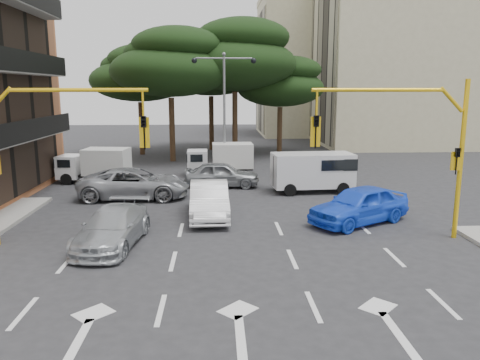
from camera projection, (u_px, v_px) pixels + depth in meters
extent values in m
plane|color=#28282B|center=(233.00, 260.00, 15.66)|extent=(120.00, 120.00, 0.00)
cube|color=gray|center=(225.00, 173.00, 31.33)|extent=(1.40, 6.00, 0.15)
cube|color=black|center=(4.00, 81.00, 21.84)|extent=(0.12, 14.72, 11.20)
cube|color=#B8B08A|center=(423.00, 54.00, 46.26)|extent=(20.00, 12.00, 18.00)
cube|color=black|center=(323.00, 59.00, 45.86)|extent=(0.12, 11.04, 16.20)
cube|color=#B8B08A|center=(325.00, 69.00, 57.87)|extent=(16.00, 12.00, 16.00)
cube|color=black|center=(260.00, 73.00, 57.58)|extent=(0.12, 11.04, 14.20)
cylinder|color=#382616|center=(172.00, 130.00, 36.55)|extent=(0.44, 0.44, 4.95)
ellipsoid|color=black|center=(170.00, 71.00, 35.69)|extent=(9.15, 9.15, 3.87)
ellipsoid|color=black|center=(177.00, 46.00, 34.97)|extent=(6.86, 6.86, 2.86)
ellipsoid|color=black|center=(164.00, 54.00, 35.71)|extent=(6.07, 6.07, 2.64)
cylinder|color=#382616|center=(235.00, 125.00, 38.71)|extent=(0.44, 0.44, 5.40)
ellipsoid|color=black|center=(235.00, 64.00, 37.77)|extent=(9.98, 9.98, 4.22)
ellipsoid|color=black|center=(242.00, 38.00, 37.02)|extent=(7.49, 7.49, 3.12)
ellipsoid|color=black|center=(228.00, 46.00, 37.76)|extent=(6.62, 6.62, 2.88)
cylinder|color=#382616|center=(142.00, 128.00, 40.37)|extent=(0.44, 0.44, 4.50)
ellipsoid|color=black|center=(140.00, 81.00, 39.59)|extent=(8.32, 8.32, 3.52)
ellipsoid|color=black|center=(145.00, 60.00, 38.90)|extent=(6.24, 6.24, 2.60)
ellipsoid|color=black|center=(134.00, 66.00, 39.63)|extent=(5.52, 5.52, 2.40)
cylinder|color=#382616|center=(280.00, 130.00, 40.99)|extent=(0.44, 0.44, 4.05)
ellipsoid|color=black|center=(280.00, 88.00, 40.29)|extent=(7.49, 7.49, 3.17)
ellipsoid|color=black|center=(288.00, 70.00, 39.63)|extent=(5.62, 5.62, 2.34)
ellipsoid|color=black|center=(274.00, 75.00, 40.35)|extent=(4.97, 4.97, 2.16)
cylinder|color=#382616|center=(211.00, 123.00, 43.56)|extent=(0.44, 0.44, 4.95)
ellipsoid|color=black|center=(211.00, 74.00, 42.70)|extent=(9.15, 9.15, 3.87)
ellipsoid|color=black|center=(217.00, 53.00, 41.97)|extent=(6.86, 6.86, 2.86)
ellipsoid|color=black|center=(205.00, 59.00, 42.71)|extent=(6.07, 6.07, 2.64)
cylinder|color=yellow|center=(461.00, 161.00, 17.46)|extent=(0.18, 0.18, 6.00)
cylinder|color=yellow|center=(452.00, 100.00, 17.00)|extent=(0.95, 0.14, 0.95)
cylinder|color=yellow|center=(378.00, 90.00, 16.80)|extent=(4.80, 0.14, 0.14)
cylinder|color=yellow|center=(317.00, 103.00, 16.78)|extent=(0.08, 0.08, 0.90)
imported|color=black|center=(316.00, 132.00, 16.98)|extent=(0.20, 0.24, 1.20)
cube|color=yellow|center=(315.00, 132.00, 17.06)|extent=(0.36, 0.06, 1.10)
imported|color=black|center=(457.00, 161.00, 17.30)|extent=(0.16, 0.20, 1.00)
cube|color=yellow|center=(456.00, 161.00, 17.40)|extent=(0.35, 0.08, 0.70)
cylinder|color=yellow|center=(79.00, 90.00, 16.28)|extent=(4.80, 0.14, 0.14)
cylinder|color=yellow|center=(143.00, 103.00, 16.48)|extent=(0.08, 0.08, 0.90)
imported|color=black|center=(144.00, 133.00, 16.68)|extent=(0.20, 0.24, 1.20)
cube|color=yellow|center=(144.00, 133.00, 16.76)|extent=(0.36, 0.06, 1.10)
cylinder|color=slate|center=(224.00, 116.00, 30.59)|extent=(0.16, 0.16, 7.50)
cylinder|color=slate|center=(210.00, 58.00, 29.84)|extent=(1.80, 0.10, 0.10)
sphere|color=black|center=(194.00, 61.00, 29.82)|extent=(0.36, 0.36, 0.36)
cylinder|color=slate|center=(238.00, 58.00, 29.93)|extent=(1.80, 0.10, 0.10)
sphere|color=black|center=(254.00, 61.00, 30.01)|extent=(0.36, 0.36, 0.36)
sphere|color=slate|center=(224.00, 54.00, 29.84)|extent=(0.24, 0.24, 0.24)
imported|color=white|center=(209.00, 200.00, 20.76)|extent=(1.80, 4.79, 1.56)
imported|color=blue|center=(359.00, 205.00, 19.83)|extent=(5.02, 4.02, 1.60)
imported|color=#ABAFB3|center=(113.00, 227.00, 17.02)|extent=(2.45, 4.89, 1.37)
imported|color=#989A9F|center=(134.00, 183.00, 24.34)|extent=(5.68, 2.64, 1.57)
imported|color=gray|center=(222.00, 174.00, 27.21)|extent=(4.42, 2.00, 1.47)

